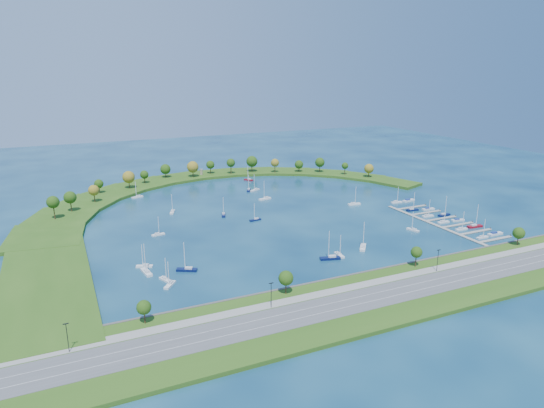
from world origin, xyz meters
name	(u,v)px	position (x,y,z in m)	size (l,w,h in m)	color
ground	(268,213)	(0.00, 0.00, 0.00)	(700.00, 700.00, 0.00)	#082645
south_shoreline	(393,293)	(0.03, -122.88, 1.00)	(420.00, 43.10, 11.60)	#2C5316
breakwater	(176,201)	(-46.33, 48.72, 0.99)	(286.74, 247.64, 2.00)	#2C5316
breakwater_trees	(210,171)	(-9.50, 89.71, 10.10)	(240.80, 90.25, 14.03)	#382314
harbor_tower	(201,172)	(-8.95, 115.63, 4.38)	(2.60, 2.60, 4.66)	gray
dock_system	(443,223)	(85.30, -61.00, 0.35)	(24.28, 82.00, 1.60)	gray
moored_boat_0	(172,211)	(-54.33, 25.61, 0.90)	(4.93, 8.30, 11.80)	silver
moored_boat_1	(158,234)	(-71.21, -13.01, 0.87)	(7.46, 3.22, 10.61)	silver
moored_boat_2	(255,219)	(-13.06, -10.72, 0.87)	(7.46, 3.18, 10.62)	#0A133E
moored_boat_3	(249,190)	(9.81, 56.93, 0.91)	(5.81, 8.32, 12.04)	#0A133E
moored_boat_4	(330,258)	(-3.62, -80.76, 0.98)	(10.11, 5.23, 14.32)	#0A133E
moored_boat_5	(255,190)	(13.98, 55.04, 0.92)	(8.57, 6.34, 12.53)	silver
moored_boat_6	(166,279)	(-80.11, -71.83, 0.87)	(4.62, 7.49, 10.67)	silver
moored_boat_7	(413,229)	(60.02, -64.23, 0.88)	(3.94, 7.74, 10.96)	silver
moored_boat_8	(137,197)	(-68.34, 70.99, 0.90)	(8.32, 4.35, 11.78)	silver
moored_boat_9	(145,265)	(-85.70, -53.50, 0.88)	(7.73, 4.82, 11.02)	silver
moored_boat_10	(187,269)	(-69.11, -65.65, 0.96)	(9.40, 6.66, 13.63)	#0A133E
moored_boat_11	(339,254)	(2.70, -78.73, 0.88)	(2.58, 7.56, 10.93)	silver
moored_boat_12	(265,198)	(10.94, 29.56, 0.95)	(9.52, 4.55, 13.49)	silver
moored_boat_13	(224,214)	(-27.14, 6.32, 0.90)	(4.78, 8.43, 11.95)	#0A133E
moored_boat_14	(146,272)	(-86.17, -60.88, 0.96)	(3.90, 9.61, 13.73)	silver
moored_boat_15	(363,247)	(18.77, -75.34, 0.96)	(7.92, 9.03, 13.85)	silver
moored_boat_16	(249,179)	(22.12, 87.84, 0.89)	(6.37, 7.72, 11.61)	maroon
moored_boat_17	(170,284)	(-79.57, -77.59, 0.88)	(6.35, 7.28, 11.15)	silver
moored_boat_18	(354,204)	(59.39, -6.86, 0.92)	(8.79, 3.38, 12.59)	silver
docked_boat_0	(482,237)	(85.54, -89.27, 0.87)	(7.19, 2.02, 10.57)	silver
docked_boat_1	(495,234)	(95.96, -88.30, 0.71)	(9.47, 2.80, 1.92)	silver
docked_boat_2	(461,229)	(85.53, -74.53, 0.87)	(7.44, 2.28, 10.85)	silver
docked_boat_3	(475,226)	(96.00, -74.15, 0.96)	(9.49, 3.56, 13.62)	maroon
docked_boat_4	(443,222)	(85.53, -60.64, 0.88)	(7.68, 2.30, 11.22)	silver
docked_boat_5	(458,220)	(95.98, -61.32, 0.60)	(8.25, 3.56, 1.63)	silver
docked_boat_6	(428,215)	(85.53, -47.53, 0.88)	(7.69, 2.78, 11.06)	silver
docked_boat_7	(444,214)	(96.01, -50.12, 0.92)	(8.61, 2.89, 12.46)	#0A133E
docked_boat_8	(412,209)	(85.52, -33.47, 0.90)	(8.31, 3.31, 11.87)	#0A133E
docked_boat_9	(428,209)	(95.98, -36.20, 0.63)	(8.63, 3.16, 1.72)	silver
docked_boat_10	(397,202)	(87.93, -14.83, 0.88)	(7.82, 2.89, 11.24)	silver
docked_boat_11	(408,200)	(97.86, -15.03, 0.71)	(9.74, 3.98, 1.93)	silver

